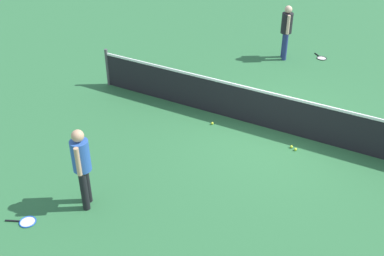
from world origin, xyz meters
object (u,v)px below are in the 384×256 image
(tennis_racket_near_player, at_px, (26,222))
(tennis_racket_far_player, at_px, (321,58))
(tennis_ball_baseline, at_px, (291,147))
(tennis_ball_stray_left, at_px, (212,123))
(tennis_ball_stray_right, at_px, (296,149))
(player_far_side, at_px, (286,28))
(player_near_side, at_px, (82,162))

(tennis_racket_near_player, relative_size, tennis_racket_far_player, 1.10)
(tennis_racket_far_player, bearing_deg, tennis_racket_near_player, -104.93)
(tennis_racket_near_player, bearing_deg, tennis_ball_baseline, 53.44)
(tennis_ball_stray_left, bearing_deg, tennis_racket_far_player, 76.98)
(tennis_racket_far_player, distance_m, tennis_ball_stray_right, 5.43)
(tennis_racket_far_player, bearing_deg, player_far_side, -150.91)
(tennis_racket_far_player, distance_m, tennis_ball_stray_left, 5.39)
(player_far_side, height_order, tennis_racket_far_player, player_far_side)
(tennis_racket_near_player, xyz_separation_m, tennis_ball_stray_left, (1.45, 4.74, 0.02))
(player_near_side, xyz_separation_m, tennis_racket_far_player, (1.98, 9.05, -1.00))
(player_near_side, distance_m, player_far_side, 8.51)
(tennis_racket_near_player, bearing_deg, player_near_side, 54.01)
(tennis_racket_near_player, relative_size, tennis_ball_baseline, 9.11)
(player_near_side, xyz_separation_m, tennis_racket_near_player, (-0.68, -0.94, -1.00))
(tennis_racket_far_player, xyz_separation_m, tennis_ball_stray_left, (-1.21, -5.25, 0.02))
(player_far_side, xyz_separation_m, tennis_racket_far_player, (1.06, 0.59, -1.00))
(tennis_racket_far_player, distance_m, tennis_ball_baseline, 5.35)
(tennis_racket_far_player, relative_size, tennis_ball_stray_right, 8.25)
(tennis_racket_far_player, xyz_separation_m, tennis_ball_baseline, (0.82, -5.29, 0.02))
(tennis_racket_far_player, bearing_deg, tennis_ball_stray_right, -80.04)
(player_near_side, xyz_separation_m, tennis_ball_baseline, (2.81, 3.76, -0.98))
(tennis_ball_stray_right, bearing_deg, tennis_ball_baseline, 154.05)
(tennis_racket_near_player, distance_m, tennis_ball_stray_right, 5.88)
(player_near_side, relative_size, tennis_ball_stray_right, 25.76)
(player_far_side, height_order, tennis_ball_stray_left, player_far_side)
(tennis_ball_stray_right, bearing_deg, player_far_side, 112.79)
(tennis_ball_baseline, bearing_deg, tennis_ball_stray_left, 179.01)
(player_far_side, height_order, tennis_ball_stray_right, player_far_side)
(player_near_side, relative_size, tennis_racket_far_player, 3.12)
(player_near_side, bearing_deg, tennis_ball_baseline, 53.30)
(player_near_side, distance_m, tennis_racket_far_player, 9.32)
(tennis_racket_near_player, xyz_separation_m, tennis_ball_stray_right, (3.60, 4.65, 0.02))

